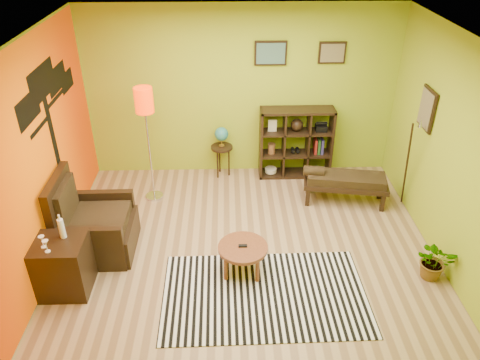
{
  "coord_description": "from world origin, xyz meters",
  "views": [
    {
      "loc": [
        -0.23,
        -4.92,
        4.06
      ],
      "look_at": [
        -0.08,
        0.11,
        1.05
      ],
      "focal_mm": 35.0,
      "sensor_mm": 36.0,
      "label": 1
    }
  ],
  "objects_px": {
    "armchair": "(93,229)",
    "cube_shelf": "(297,143)",
    "bench": "(343,181)",
    "side_cabinet": "(63,266)",
    "globe_table": "(222,140)",
    "floor_lamp": "(145,111)",
    "coffee_table": "(243,250)",
    "potted_plant": "(434,264)"
  },
  "relations": [
    {
      "from": "armchair",
      "to": "cube_shelf",
      "type": "xyz_separation_m",
      "value": [
        2.94,
        1.93,
        0.26
      ]
    },
    {
      "from": "armchair",
      "to": "bench",
      "type": "bearing_deg",
      "value": 16.72
    },
    {
      "from": "side_cabinet",
      "to": "globe_table",
      "type": "distance_m",
      "value": 3.3
    },
    {
      "from": "side_cabinet",
      "to": "floor_lamp",
      "type": "relative_size",
      "value": 0.56
    },
    {
      "from": "coffee_table",
      "to": "potted_plant",
      "type": "relative_size",
      "value": 1.21
    },
    {
      "from": "globe_table",
      "to": "potted_plant",
      "type": "xyz_separation_m",
      "value": [
        2.63,
        -2.62,
        -0.47
      ]
    },
    {
      "from": "coffee_table",
      "to": "floor_lamp",
      "type": "relative_size",
      "value": 0.34
    },
    {
      "from": "armchair",
      "to": "cube_shelf",
      "type": "relative_size",
      "value": 0.94
    },
    {
      "from": "potted_plant",
      "to": "floor_lamp",
      "type": "bearing_deg",
      "value": 152.32
    },
    {
      "from": "floor_lamp",
      "to": "cube_shelf",
      "type": "bearing_deg",
      "value": 15.68
    },
    {
      "from": "floor_lamp",
      "to": "armchair",
      "type": "bearing_deg",
      "value": -115.8
    },
    {
      "from": "side_cabinet",
      "to": "coffee_table",
      "type": "bearing_deg",
      "value": 7.13
    },
    {
      "from": "cube_shelf",
      "to": "potted_plant",
      "type": "xyz_separation_m",
      "value": [
        1.39,
        -2.6,
        -0.4
      ]
    },
    {
      "from": "coffee_table",
      "to": "globe_table",
      "type": "relative_size",
      "value": 0.7
    },
    {
      "from": "armchair",
      "to": "side_cabinet",
      "type": "distance_m",
      "value": 0.76
    },
    {
      "from": "armchair",
      "to": "bench",
      "type": "height_order",
      "value": "armchair"
    },
    {
      "from": "globe_table",
      "to": "potted_plant",
      "type": "bearing_deg",
      "value": -44.86
    },
    {
      "from": "coffee_table",
      "to": "side_cabinet",
      "type": "relative_size",
      "value": 0.61
    },
    {
      "from": "globe_table",
      "to": "side_cabinet",
      "type": "bearing_deg",
      "value": -124.72
    },
    {
      "from": "side_cabinet",
      "to": "cube_shelf",
      "type": "height_order",
      "value": "cube_shelf"
    },
    {
      "from": "side_cabinet",
      "to": "potted_plant",
      "type": "height_order",
      "value": "side_cabinet"
    },
    {
      "from": "bench",
      "to": "potted_plant",
      "type": "relative_size",
      "value": 2.58
    },
    {
      "from": "side_cabinet",
      "to": "globe_table",
      "type": "height_order",
      "value": "side_cabinet"
    },
    {
      "from": "coffee_table",
      "to": "cube_shelf",
      "type": "relative_size",
      "value": 0.52
    },
    {
      "from": "side_cabinet",
      "to": "globe_table",
      "type": "bearing_deg",
      "value": 55.28
    },
    {
      "from": "potted_plant",
      "to": "bench",
      "type": "bearing_deg",
      "value": 113.75
    },
    {
      "from": "coffee_table",
      "to": "potted_plant",
      "type": "xyz_separation_m",
      "value": [
        2.36,
        -0.19,
        -0.13
      ]
    },
    {
      "from": "potted_plant",
      "to": "cube_shelf",
      "type": "bearing_deg",
      "value": 118.08
    },
    {
      "from": "cube_shelf",
      "to": "potted_plant",
      "type": "bearing_deg",
      "value": -61.92
    },
    {
      "from": "cube_shelf",
      "to": "potted_plant",
      "type": "distance_m",
      "value": 2.97
    },
    {
      "from": "coffee_table",
      "to": "armchair",
      "type": "xyz_separation_m",
      "value": [
        -1.97,
        0.48,
        0.01
      ]
    },
    {
      "from": "coffee_table",
      "to": "bench",
      "type": "relative_size",
      "value": 0.47
    },
    {
      "from": "floor_lamp",
      "to": "bench",
      "type": "relative_size",
      "value": 1.37
    },
    {
      "from": "globe_table",
      "to": "floor_lamp",
      "type": "bearing_deg",
      "value": -148.08
    },
    {
      "from": "coffee_table",
      "to": "floor_lamp",
      "type": "bearing_deg",
      "value": 127.52
    },
    {
      "from": "armchair",
      "to": "floor_lamp",
      "type": "xyz_separation_m",
      "value": [
        0.62,
        1.28,
        1.13
      ]
    },
    {
      "from": "armchair",
      "to": "bench",
      "type": "relative_size",
      "value": 0.85
    },
    {
      "from": "floor_lamp",
      "to": "globe_table",
      "type": "distance_m",
      "value": 1.5
    },
    {
      "from": "globe_table",
      "to": "coffee_table",
      "type": "bearing_deg",
      "value": -83.65
    },
    {
      "from": "cube_shelf",
      "to": "bench",
      "type": "distance_m",
      "value": 1.09
    },
    {
      "from": "coffee_table",
      "to": "cube_shelf",
      "type": "bearing_deg",
      "value": 67.98
    },
    {
      "from": "cube_shelf",
      "to": "armchair",
      "type": "bearing_deg",
      "value": -146.69
    }
  ]
}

